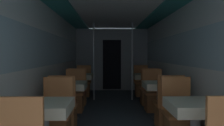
{
  "coord_description": "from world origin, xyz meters",
  "views": [
    {
      "loc": [
        -0.14,
        -1.54,
        1.28
      ],
      "look_at": [
        -0.07,
        2.45,
        1.11
      ],
      "focal_mm": 35.0,
      "sensor_mm": 36.0,
      "label": 1
    }
  ],
  "objects": [
    {
      "name": "wall_right",
      "position": [
        1.28,
        2.84,
        1.12
      ],
      "size": [
        0.05,
        8.47,
        2.16
      ],
      "color": "silver",
      "rests_on": "ground_plane"
    },
    {
      "name": "chair_right_far_2",
      "position": [
        0.89,
        5.07,
        0.28
      ],
      "size": [
        0.44,
        0.44,
        0.93
      ],
      "rotation": [
        0.0,
        0.0,
        3.14
      ],
      "color": "#9C5B31",
      "rests_on": "ground_plane"
    },
    {
      "name": "chair_left_far_2",
      "position": [
        -0.89,
        5.07,
        0.28
      ],
      "size": [
        0.44,
        0.44,
        0.93
      ],
      "rotation": [
        0.0,
        0.0,
        3.14
      ],
      "color": "#9C5B31",
      "rests_on": "ground_plane"
    },
    {
      "name": "chair_right_near_1",
      "position": [
        0.89,
        2.16,
        0.28
      ],
      "size": [
        0.44,
        0.44,
        0.93
      ],
      "color": "#9C5B31",
      "rests_on": "ground_plane"
    },
    {
      "name": "chair_right_near_2",
      "position": [
        0.89,
        3.92,
        0.28
      ],
      "size": [
        0.44,
        0.44,
        0.93
      ],
      "color": "#9C5B31",
      "rests_on": "ground_plane"
    },
    {
      "name": "dining_table_left_1",
      "position": [
        -0.89,
        2.74,
        0.6
      ],
      "size": [
        0.63,
        0.63,
        0.72
      ],
      "color": "#4C4C51",
      "rests_on": "ground_plane"
    },
    {
      "name": "dining_table_left_0",
      "position": [
        -0.89,
        0.98,
        0.6
      ],
      "size": [
        0.63,
        0.63,
        0.72
      ],
      "color": "#4C4C51",
      "rests_on": "ground_plane"
    },
    {
      "name": "dining_table_right_0",
      "position": [
        0.89,
        0.98,
        0.6
      ],
      "size": [
        0.63,
        0.63,
        0.72
      ],
      "color": "#4C4C51",
      "rests_on": "ground_plane"
    },
    {
      "name": "support_pole_left_2",
      "position": [
        -0.53,
        4.49,
        1.08
      ],
      "size": [
        0.04,
        0.04,
        2.16
      ],
      "color": "silver",
      "rests_on": "ground_plane"
    },
    {
      "name": "wall_left",
      "position": [
        -1.28,
        2.84,
        1.12
      ],
      "size": [
        0.05,
        8.47,
        2.16
      ],
      "color": "silver",
      "rests_on": "ground_plane"
    },
    {
      "name": "dining_table_left_2",
      "position": [
        -0.89,
        4.49,
        0.6
      ],
      "size": [
        0.63,
        0.63,
        0.72
      ],
      "color": "#4C4C51",
      "rests_on": "ground_plane"
    },
    {
      "name": "support_pole_right_2",
      "position": [
        0.53,
        4.49,
        1.08
      ],
      "size": [
        0.04,
        0.04,
        2.16
      ],
      "color": "silver",
      "rests_on": "ground_plane"
    },
    {
      "name": "chair_left_far_1",
      "position": [
        -0.89,
        3.32,
        0.28
      ],
      "size": [
        0.44,
        0.44,
        0.93
      ],
      "rotation": [
        0.0,
        0.0,
        3.14
      ],
      "color": "#9C5B31",
      "rests_on": "ground_plane"
    },
    {
      "name": "chair_left_far_0",
      "position": [
        -0.89,
        1.56,
        0.28
      ],
      "size": [
        0.44,
        0.44,
        0.93
      ],
      "rotation": [
        0.0,
        0.0,
        3.14
      ],
      "color": "#9C5B31",
      "rests_on": "ground_plane"
    },
    {
      "name": "ceiling_panel",
      "position": [
        0.0,
        2.84,
        2.21
      ],
      "size": [
        2.56,
        8.47,
        0.07
      ],
      "color": "white",
      "rests_on": "wall_left"
    },
    {
      "name": "bulkhead_far",
      "position": [
        0.0,
        6.16,
        1.08
      ],
      "size": [
        2.51,
        0.09,
        2.16
      ],
      "color": "gray",
      "rests_on": "ground_plane"
    },
    {
      "name": "chair_left_near_1",
      "position": [
        -0.89,
        2.16,
        0.28
      ],
      "size": [
        0.44,
        0.44,
        0.93
      ],
      "color": "#9C5B31",
      "rests_on": "ground_plane"
    },
    {
      "name": "dining_table_right_2",
      "position": [
        0.89,
        4.49,
        0.6
      ],
      "size": [
        0.63,
        0.63,
        0.72
      ],
      "color": "#4C4C51",
      "rests_on": "ground_plane"
    },
    {
      "name": "chair_left_near_2",
      "position": [
        -0.89,
        3.92,
        0.28
      ],
      "size": [
        0.44,
        0.44,
        0.93
      ],
      "color": "#9C5B31",
      "rests_on": "ground_plane"
    },
    {
      "name": "dining_table_right_1",
      "position": [
        0.89,
        2.74,
        0.6
      ],
      "size": [
        0.63,
        0.63,
        0.72
      ],
      "color": "#4C4C51",
      "rests_on": "ground_plane"
    },
    {
      "name": "chair_right_far_0",
      "position": [
        0.89,
        1.56,
        0.28
      ],
      "size": [
        0.44,
        0.44,
        0.93
      ],
      "rotation": [
        0.0,
        0.0,
        3.14
      ],
      "color": "#9C5B31",
      "rests_on": "ground_plane"
    },
    {
      "name": "chair_right_far_1",
      "position": [
        0.89,
        3.32,
        0.28
      ],
      "size": [
        0.44,
        0.44,
        0.93
      ],
      "rotation": [
        0.0,
        0.0,
        3.14
      ],
      "color": "#9C5B31",
      "rests_on": "ground_plane"
    }
  ]
}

